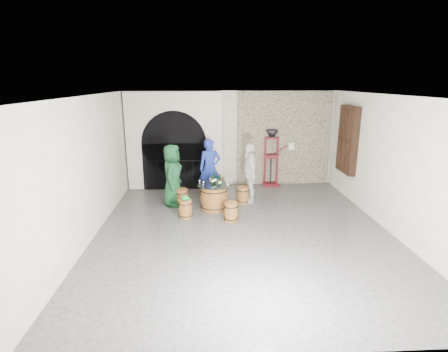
{
  "coord_description": "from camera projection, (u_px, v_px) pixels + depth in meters",
  "views": [
    {
      "loc": [
        -0.87,
        -7.78,
        3.51
      ],
      "look_at": [
        -0.4,
        1.21,
        1.05
      ],
      "focal_mm": 28.0,
      "sensor_mm": 36.0,
      "label": 1
    }
  ],
  "objects": [
    {
      "name": "barrel_stool_left",
      "position": [
        182.0,
        197.0,
        10.09
      ],
      "size": [
        0.37,
        0.37,
        0.5
      ],
      "color": "brown",
      "rests_on": "ground"
    },
    {
      "name": "side_barrel",
      "position": [
        218.0,
        187.0,
        11.03
      ],
      "size": [
        0.43,
        0.43,
        0.57
      ],
      "rotation": [
        0.0,
        0.0,
        0.07
      ],
      "color": "brown",
      "rests_on": "ground"
    },
    {
      "name": "wall_front",
      "position": [
        280.0,
        245.0,
        4.18
      ],
      "size": [
        8.0,
        0.0,
        8.0
      ],
      "primitive_type": "plane",
      "rotation": [
        -1.57,
        0.0,
        0.0
      ],
      "color": "beige",
      "rests_on": "ground"
    },
    {
      "name": "barrel_table",
      "position": [
        214.0,
        197.0,
        9.8
      ],
      "size": [
        0.94,
        0.94,
        0.73
      ],
      "color": "brown",
      "rests_on": "ground"
    },
    {
      "name": "stone_facing_panel",
      "position": [
        284.0,
        139.0,
        11.92
      ],
      "size": [
        3.2,
        0.12,
        3.18
      ],
      "primitive_type": "cube",
      "color": "gray",
      "rests_on": "ground"
    },
    {
      "name": "barrel_stool_near_left",
      "position": [
        185.0,
        209.0,
        9.2
      ],
      "size": [
        0.37,
        0.37,
        0.5
      ],
      "color": "brown",
      "rests_on": "ground"
    },
    {
      "name": "barrel_stool_far",
      "position": [
        211.0,
        190.0,
        10.76
      ],
      "size": [
        0.37,
        0.37,
        0.5
      ],
      "color": "brown",
      "rests_on": "ground"
    },
    {
      "name": "green_cap",
      "position": [
        185.0,
        198.0,
        9.12
      ],
      "size": [
        0.25,
        0.21,
        0.11
      ],
      "color": "#0D9031",
      "rests_on": "barrel_stool_near_left"
    },
    {
      "name": "control_box",
      "position": [
        291.0,
        146.0,
        11.93
      ],
      "size": [
        0.18,
        0.1,
        0.22
      ],
      "primitive_type": "cube",
      "color": "silver",
      "rests_on": "wall_back"
    },
    {
      "name": "barrel_stool_right",
      "position": [
        243.0,
        195.0,
        10.31
      ],
      "size": [
        0.37,
        0.37,
        0.5
      ],
      "color": "brown",
      "rests_on": "ground"
    },
    {
      "name": "shuttered_window",
      "position": [
        347.0,
        140.0,
        10.47
      ],
      "size": [
        0.23,
        1.1,
        2.0
      ],
      "color": "black",
      "rests_on": "wall_right"
    },
    {
      "name": "wine_bottle_left",
      "position": [
        213.0,
        180.0,
        9.7
      ],
      "size": [
        0.08,
        0.08,
        0.32
      ],
      "color": "black",
      "rests_on": "barrel_table"
    },
    {
      "name": "tasting_glass_a",
      "position": [
        204.0,
        183.0,
        9.67
      ],
      "size": [
        0.05,
        0.05,
        0.1
      ],
      "primitive_type": null,
      "color": "#AD6221",
      "rests_on": "barrel_table"
    },
    {
      "name": "tasting_glass_e",
      "position": [
        228.0,
        185.0,
        9.47
      ],
      "size": [
        0.05,
        0.05,
        0.1
      ],
      "primitive_type": null,
      "color": "#AD6221",
      "rests_on": "barrel_table"
    },
    {
      "name": "ground",
      "position": [
        243.0,
        231.0,
        8.46
      ],
      "size": [
        8.0,
        8.0,
        0.0
      ],
      "primitive_type": "plane",
      "color": "#2F2F32",
      "rests_on": "ground"
    },
    {
      "name": "wall_right",
      "position": [
        392.0,
        165.0,
        8.22
      ],
      "size": [
        0.0,
        8.0,
        8.0
      ],
      "primitive_type": "plane",
      "rotation": [
        1.57,
        0.0,
        -1.57
      ],
      "color": "beige",
      "rests_on": "ground"
    },
    {
      "name": "tasting_glass_f",
      "position": [
        200.0,
        182.0,
        9.78
      ],
      "size": [
        0.05,
        0.05,
        0.1
      ],
      "primitive_type": null,
      "color": "#AD6221",
      "rests_on": "barrel_table"
    },
    {
      "name": "wall_back",
      "position": [
        231.0,
        139.0,
        11.89
      ],
      "size": [
        8.0,
        0.0,
        8.0
      ],
      "primitive_type": "plane",
      "rotation": [
        1.57,
        0.0,
        0.0
      ],
      "color": "beige",
      "rests_on": "ground"
    },
    {
      "name": "person_green",
      "position": [
        172.0,
        175.0,
        10.0
      ],
      "size": [
        0.7,
        0.96,
        1.79
      ],
      "primitive_type": "imported",
      "rotation": [
        0.0,
        0.0,
        1.4
      ],
      "color": "#10391E",
      "rests_on": "ground"
    },
    {
      "name": "corking_press",
      "position": [
        271.0,
        154.0,
        11.79
      ],
      "size": [
        0.81,
        0.48,
        1.94
      ],
      "rotation": [
        0.0,
        0.0,
        -0.09
      ],
      "color": "#4F0D15",
      "rests_on": "ground"
    },
    {
      "name": "wine_bottle_center",
      "position": [
        220.0,
        181.0,
        9.57
      ],
      "size": [
        0.08,
        0.08,
        0.32
      ],
      "color": "black",
      "rests_on": "barrel_table"
    },
    {
      "name": "barrel_stool_near_right",
      "position": [
        231.0,
        212.0,
        8.99
      ],
      "size": [
        0.37,
        0.37,
        0.5
      ],
      "color": "brown",
      "rests_on": "ground"
    },
    {
      "name": "person_white",
      "position": [
        250.0,
        173.0,
        10.26
      ],
      "size": [
        0.51,
        1.07,
        1.78
      ],
      "primitive_type": "imported",
      "rotation": [
        0.0,
        0.0,
        -1.5
      ],
      "color": "silver",
      "rests_on": "ground"
    },
    {
      "name": "tasting_glass_c",
      "position": [
        210.0,
        180.0,
        9.97
      ],
      "size": [
        0.05,
        0.05,
        0.1
      ],
      "primitive_type": null,
      "color": "#AD6221",
      "rests_on": "barrel_table"
    },
    {
      "name": "arched_opening",
      "position": [
        175.0,
        141.0,
        11.55
      ],
      "size": [
        3.1,
        0.6,
        3.19
      ],
      "color": "beige",
      "rests_on": "ground"
    },
    {
      "name": "tasting_glass_d",
      "position": [
        220.0,
        180.0,
        9.91
      ],
      "size": [
        0.05,
        0.05,
        0.1
      ],
      "primitive_type": null,
      "color": "#AD6221",
      "rests_on": "barrel_table"
    },
    {
      "name": "ceiling",
      "position": [
        245.0,
        95.0,
        7.62
      ],
      "size": [
        8.0,
        8.0,
        0.0
      ],
      "primitive_type": "plane",
      "rotation": [
        3.14,
        0.0,
        0.0
      ],
      "color": "beige",
      "rests_on": "wall_back"
    },
    {
      "name": "wine_bottle_right",
      "position": [
        215.0,
        179.0,
        9.79
      ],
      "size": [
        0.08,
        0.08,
        0.32
      ],
      "color": "black",
      "rests_on": "barrel_table"
    },
    {
      "name": "wall_left",
      "position": [
        89.0,
        169.0,
        7.86
      ],
      "size": [
        0.0,
        8.0,
        8.0
      ],
      "primitive_type": "plane",
      "rotation": [
        1.57,
        0.0,
        1.57
      ],
      "color": "beige",
      "rests_on": "ground"
    },
    {
      "name": "tasting_glass_b",
      "position": [
        226.0,
        183.0,
        9.68
      ],
      "size": [
        0.05,
        0.05,
        0.1
      ],
      "primitive_type": null,
      "color": "#AD6221",
      "rests_on": "barrel_table"
    },
    {
      "name": "person_blue",
      "position": [
        210.0,
        168.0,
        10.74
      ],
      "size": [
        0.72,
        0.52,
        1.82
      ],
      "primitive_type": "imported",
      "rotation": [
        0.0,
        0.0,
        0.14
      ],
      "color": "navy",
      "rests_on": "ground"
    }
  ]
}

